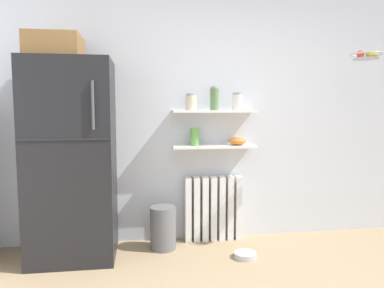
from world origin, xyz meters
The scene contains 13 objects.
back_wall centered at (0.00, 2.05, 1.30)m, with size 7.04×0.10×2.60m, color silver.
refrigerator centered at (-1.38, 1.68, 0.95)m, with size 0.75×0.67×2.02m.
radiator centered at (-0.01, 1.92, 0.34)m, with size 0.60×0.12×0.67m.
wall_shelf_lower centered at (-0.01, 1.89, 0.99)m, with size 0.85×0.22×0.03m, color white.
wall_shelf_upper centered at (-0.01, 1.89, 1.35)m, with size 0.85×0.22×0.03m, color white.
storage_jar_0 centered at (-0.25, 1.89, 1.44)m, with size 0.11×0.11×0.16m.
storage_jar_1 centered at (-0.01, 1.89, 1.48)m, with size 0.09×0.09×0.24m.
storage_jar_2 centered at (0.23, 1.89, 1.45)m, with size 0.10×0.10×0.18m.
vase centered at (-0.21, 1.89, 1.09)m, with size 0.09×0.09×0.18m, color #66A84C.
shelf_bowl centered at (0.24, 1.89, 1.04)m, with size 0.18×0.18×0.08m, color orange.
trash_bin centered at (-0.54, 1.75, 0.21)m, with size 0.25×0.25×0.42m, color slate.
pet_food_bowl centered at (0.20, 1.42, 0.03)m, with size 0.21×0.21×0.05m, color #B7B7BC.
hanging_fruit_basket centered at (1.33, 1.42, 1.87)m, with size 0.29×0.29×0.08m.
Camera 1 is at (-0.74, -1.65, 1.37)m, focal length 33.25 mm.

